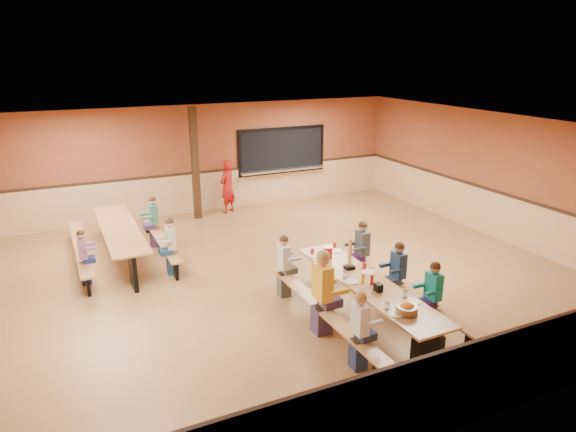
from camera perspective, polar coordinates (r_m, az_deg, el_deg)
name	(u,v)px	position (r m, az deg, el deg)	size (l,w,h in m)	color
ground	(268,277)	(10.47, -2.27, -6.81)	(12.00, 12.00, 0.00)	brown
room_envelope	(267,245)	(10.20, -2.32, -3.29)	(12.04, 10.04, 3.02)	brown
kitchen_pass_through	(282,152)	(15.37, -0.67, 7.07)	(2.78, 0.28, 1.38)	black
structural_post	(195,164)	(13.92, -10.28, 5.69)	(0.18, 0.18, 3.00)	black
cafeteria_table_main	(366,294)	(8.71, 8.68, -8.51)	(1.91, 3.70, 0.74)	#A66F41
cafeteria_table_second	(120,237)	(11.73, -18.13, -2.18)	(1.91, 3.70, 0.74)	#A66F41
seated_child_white_left	(359,331)	(7.50, 7.92, -12.56)	(0.36, 0.29, 1.18)	silver
seated_adult_yellow	(322,293)	(8.26, 3.82, -8.53)	(0.46, 0.38, 1.40)	gold
seated_child_grey_left	(284,267)	(9.48, -0.45, -5.64)	(0.35, 0.29, 1.17)	silver
seated_child_teal_right	(433,297)	(8.68, 15.76, -8.65)	(0.36, 0.29, 1.18)	#128883
seated_child_navy_right	(398,275)	(9.32, 12.08, -6.42)	(0.36, 0.30, 1.20)	navy
seated_child_char_right	(362,252)	(10.16, 8.21, -3.99)	(0.38, 0.31, 1.23)	#40474A
seated_child_purple_sec	(84,258)	(10.72, -21.76, -4.34)	(0.32, 0.26, 1.10)	#7B4E72
seated_child_green_sec	(154,222)	(12.27, -14.68, -0.64)	(0.36, 0.29, 1.19)	#387D64
seated_child_tan_sec	(171,247)	(10.66, -12.86, -3.35)	(0.35, 0.29, 1.18)	#BBB096
standing_woman	(227,187)	(14.49, -6.76, 3.27)	(0.55, 0.36, 1.50)	#A31512
punch_pitcher	(328,252)	(9.44, 4.48, -4.06)	(0.16, 0.16, 0.22)	red
chip_bowl	(407,309)	(7.73, 13.07, -10.01)	(0.32, 0.32, 0.15)	orange
napkin_dispenser	(378,287)	(8.31, 9.99, -7.82)	(0.10, 0.14, 0.13)	black
condiment_mustard	(363,278)	(8.54, 8.30, -6.84)	(0.06, 0.06, 0.17)	yellow
condiment_ketchup	(372,280)	(8.51, 9.29, -7.00)	(0.06, 0.06, 0.17)	#B2140F
table_paddle	(350,261)	(9.02, 6.86, -5.04)	(0.16, 0.16, 0.56)	black
place_settings	(367,279)	(8.60, 8.76, -6.90)	(0.65, 3.30, 0.11)	beige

